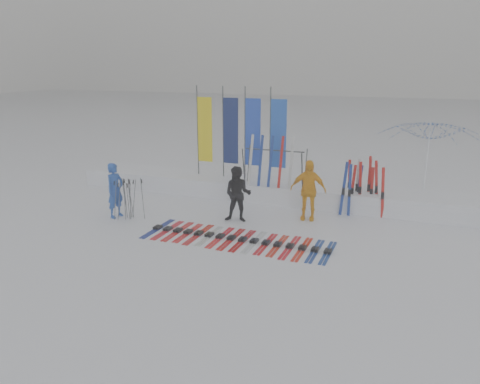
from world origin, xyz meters
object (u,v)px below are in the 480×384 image
at_px(person_black, 238,194).
at_px(ski_row, 237,239).
at_px(person_yellow, 308,190).
at_px(person_blue, 115,190).
at_px(tent_canopy, 426,164).
at_px(ski_rack, 275,162).

relative_size(person_black, ski_row, 0.33).
bearing_deg(person_black, person_yellow, 16.50).
height_order(person_blue, tent_canopy, tent_canopy).
relative_size(person_blue, ski_row, 0.33).
xyz_separation_m(person_yellow, ski_row, (-1.32, -2.41, -0.87)).
bearing_deg(person_blue, ski_row, -88.14).
bearing_deg(ski_rack, person_yellow, -42.34).
bearing_deg(ski_rack, person_black, -99.97).
height_order(person_blue, ski_row, person_blue).
relative_size(person_black, ski_rack, 0.81).
bearing_deg(tent_canopy, ski_row, -133.24).
bearing_deg(person_blue, person_yellow, -62.05).
xyz_separation_m(tent_canopy, ski_row, (-4.54, -4.82, -1.42)).
bearing_deg(person_blue, person_black, -66.38).
xyz_separation_m(person_black, person_yellow, (1.87, 0.95, 0.08)).
bearing_deg(tent_canopy, ski_rack, -166.97).
bearing_deg(ski_row, person_blue, 173.06).
relative_size(person_blue, ski_rack, 0.82).
bearing_deg(ski_row, person_black, 110.31).
bearing_deg(ski_rack, ski_row, -87.86).
distance_m(person_black, tent_canopy, 6.12).
distance_m(ski_row, ski_rack, 3.98).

